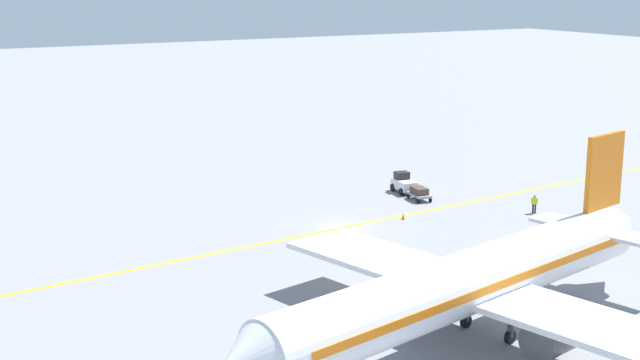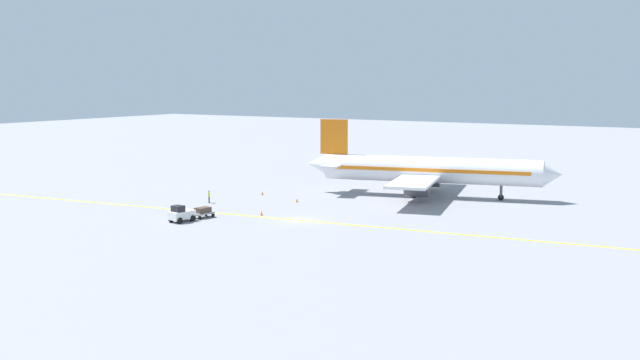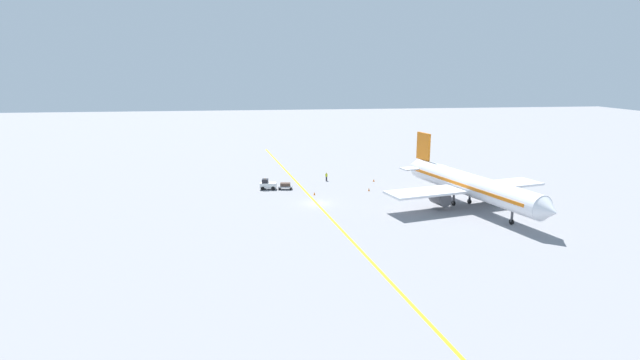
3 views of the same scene
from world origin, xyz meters
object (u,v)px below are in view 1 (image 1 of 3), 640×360
(ground_crew_worker, at_px, (534,203))
(traffic_cone_near_nose, at_px, (596,240))
(airplane_at_gate, at_px, (473,282))
(traffic_cone_mid_apron, at_px, (496,245))
(baggage_cart_trailing, at_px, (419,192))
(traffic_cone_by_wingtip, at_px, (403,216))
(baggage_tug_white, at_px, (404,183))

(ground_crew_worker, distance_m, traffic_cone_near_nose, 9.53)
(airplane_at_gate, relative_size, traffic_cone_mid_apron, 63.95)
(baggage_cart_trailing, relative_size, traffic_cone_by_wingtip, 5.03)
(traffic_cone_near_nose, height_order, traffic_cone_mid_apron, same)
(airplane_at_gate, xyz_separation_m, baggage_cart_trailing, (28.55, -16.47, -2.95))
(ground_crew_worker, height_order, traffic_cone_near_nose, ground_crew_worker)
(airplane_at_gate, relative_size, traffic_cone_near_nose, 63.95)
(traffic_cone_near_nose, bearing_deg, traffic_cone_mid_apron, 69.83)
(baggage_cart_trailing, height_order, traffic_cone_mid_apron, baggage_cart_trailing)
(airplane_at_gate, relative_size, baggage_cart_trailing, 12.70)
(baggage_tug_white, relative_size, traffic_cone_mid_apron, 5.78)
(ground_crew_worker, distance_m, traffic_cone_by_wingtip, 11.98)
(baggage_tug_white, bearing_deg, ground_crew_worker, -154.29)
(airplane_at_gate, bearing_deg, ground_crew_worker, -48.90)
(baggage_tug_white, xyz_separation_m, traffic_cone_by_wingtip, (-8.09, 5.52, -0.63))
(traffic_cone_mid_apron, relative_size, traffic_cone_by_wingtip, 1.00)
(airplane_at_gate, bearing_deg, baggage_cart_trailing, -29.97)
(airplane_at_gate, height_order, ground_crew_worker, airplane_at_gate)
(traffic_cone_mid_apron, bearing_deg, ground_crew_worker, -56.20)
(ground_crew_worker, xyz_separation_m, traffic_cone_near_nose, (-9.29, 2.02, -0.63))
(traffic_cone_mid_apron, xyz_separation_m, traffic_cone_by_wingtip, (10.40, 1.63, 0.00))
(airplane_at_gate, height_order, traffic_cone_near_nose, airplane_at_gate)
(airplane_at_gate, distance_m, ground_crew_worker, 30.26)
(airplane_at_gate, height_order, traffic_cone_mid_apron, airplane_at_gate)
(traffic_cone_near_nose, xyz_separation_m, traffic_cone_mid_apron, (2.81, 7.66, 0.00))
(traffic_cone_mid_apron, bearing_deg, traffic_cone_near_nose, -110.17)
(baggage_cart_trailing, height_order, traffic_cone_by_wingtip, baggage_cart_trailing)
(ground_crew_worker, xyz_separation_m, traffic_cone_mid_apron, (-6.48, 9.68, -0.63))
(airplane_at_gate, distance_m, baggage_cart_trailing, 33.09)
(baggage_cart_trailing, bearing_deg, traffic_cone_by_wingtip, 133.61)
(airplane_at_gate, relative_size, baggage_tug_white, 11.07)
(baggage_cart_trailing, bearing_deg, traffic_cone_mid_apron, 167.28)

